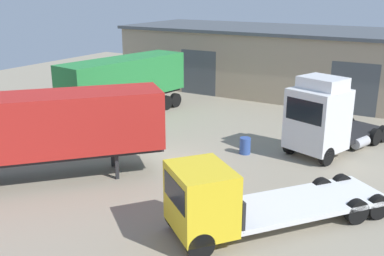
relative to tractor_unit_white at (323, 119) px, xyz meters
name	(u,v)px	position (x,y,z in m)	size (l,w,h in m)	color
ground_plane	(165,162)	(-6.43, -5.12, -1.95)	(60.00, 60.00, 0.00)	gray
warehouse_building	(291,61)	(-6.43, 13.65, 0.69)	(28.28, 10.04, 5.25)	tan
tractor_unit_white	(323,119)	(0.00, 0.00, 0.00)	(4.55, 7.08, 4.16)	silver
container_trailer_orange	(37,127)	(-9.95, -9.80, 0.60)	(9.17, 9.66, 3.98)	red
flatbed_truck_yellow	(235,200)	(-0.47, -9.51, -0.68)	(7.03, 8.06, 2.67)	yellow
container_trailer_blue	(125,79)	(-13.58, 0.77, 0.57)	(3.89, 9.69, 3.94)	#28843D
oil_drum	(245,146)	(-3.45, -1.94, -1.51)	(0.58, 0.58, 0.88)	#33519E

